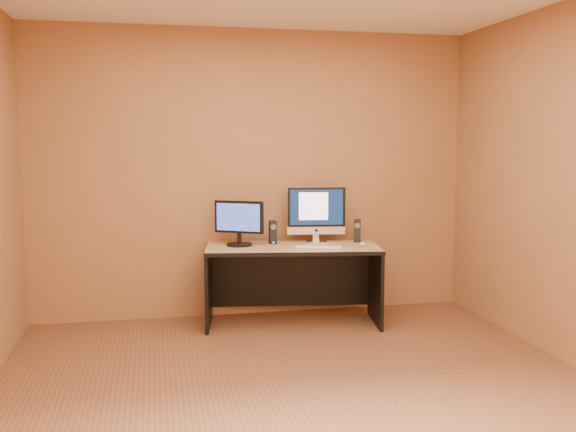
% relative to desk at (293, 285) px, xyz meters
% --- Properties ---
extents(floor, '(4.00, 4.00, 0.00)m').
position_rel_desk_xyz_m(floor, '(-0.27, -1.57, -0.35)').
color(floor, brown).
rests_on(floor, ground).
extents(walls, '(4.00, 4.00, 2.60)m').
position_rel_desk_xyz_m(walls, '(-0.27, -1.57, 0.95)').
color(walls, '#9E603F').
rests_on(walls, ground).
extents(desk, '(1.57, 0.87, 0.69)m').
position_rel_desk_xyz_m(desk, '(0.00, 0.00, 0.00)').
color(desk, tan).
rests_on(desk, ground).
extents(imac, '(0.55, 0.26, 0.51)m').
position_rel_desk_xyz_m(imac, '(0.26, 0.17, 0.60)').
color(imac, '#BBBBC0').
rests_on(imac, desk).
extents(second_monitor, '(0.50, 0.41, 0.39)m').
position_rel_desk_xyz_m(second_monitor, '(-0.45, 0.13, 0.54)').
color(second_monitor, black).
rests_on(second_monitor, desk).
extents(speaker_left, '(0.06, 0.07, 0.21)m').
position_rel_desk_xyz_m(speaker_left, '(-0.14, 0.17, 0.45)').
color(speaker_left, black).
rests_on(speaker_left, desk).
extents(speaker_right, '(0.08, 0.08, 0.21)m').
position_rel_desk_xyz_m(speaker_right, '(0.62, 0.11, 0.45)').
color(speaker_right, black).
rests_on(speaker_right, desk).
extents(keyboard, '(0.42, 0.22, 0.02)m').
position_rel_desk_xyz_m(keyboard, '(0.20, -0.16, 0.35)').
color(keyboard, silver).
rests_on(keyboard, desk).
extents(mouse, '(0.06, 0.10, 0.03)m').
position_rel_desk_xyz_m(mouse, '(0.60, -0.11, 0.36)').
color(mouse, silver).
rests_on(mouse, desk).
extents(cable_a, '(0.09, 0.19, 0.01)m').
position_rel_desk_xyz_m(cable_a, '(0.30, 0.25, 0.35)').
color(cable_a, black).
rests_on(cable_a, desk).
extents(cable_b, '(0.10, 0.14, 0.01)m').
position_rel_desk_xyz_m(cable_b, '(0.26, 0.29, 0.35)').
color(cable_b, black).
rests_on(cable_b, desk).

